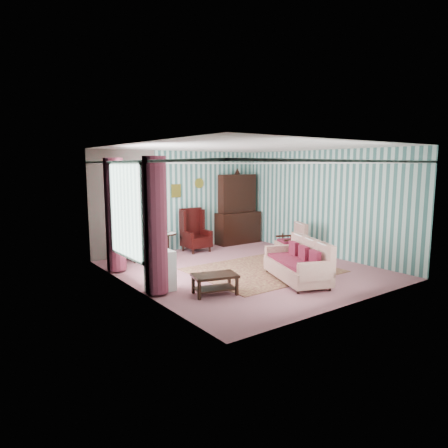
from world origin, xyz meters
TOP-DOWN VIEW (x-y plane):
  - floor at (0.00, 0.00)m, footprint 6.00×6.00m
  - room_shell at (-0.62, 0.18)m, footprint 5.53×6.02m
  - bookcase at (-1.35, 2.84)m, footprint 0.80×0.28m
  - dresser_hutch at (1.90, 2.72)m, footprint 1.50×0.56m
  - wingback_left at (-1.60, 2.45)m, footprint 0.76×0.80m
  - wingback_right at (0.15, 2.45)m, footprint 0.76×0.80m
  - seated_woman at (-1.60, 2.45)m, footprint 0.44×0.40m
  - round_side_table at (-0.70, 2.60)m, footprint 0.50×0.50m
  - nest_table at (2.47, 0.90)m, footprint 0.45×0.38m
  - plant_stand at (-2.40, -0.30)m, footprint 0.55×0.35m
  - rug at (0.30, -0.30)m, footprint 3.20×2.60m
  - sofa at (0.30, -1.39)m, footprint 1.62×2.09m
  - floral_armchair at (1.86, 0.34)m, footprint 0.97×0.99m
  - coffee_table at (-1.64, -1.10)m, footprint 0.96×0.73m
  - potted_plant_a at (-2.47, -0.44)m, footprint 0.47×0.44m
  - potted_plant_b at (-2.29, -0.15)m, footprint 0.26×0.22m
  - potted_plant_c at (-2.53, -0.24)m, footprint 0.24×0.24m

SIDE VIEW (x-z plane):
  - floor at x=0.00m, z-range 0.00..0.00m
  - rug at x=0.30m, z-range 0.00..0.01m
  - coffee_table at x=-1.64m, z-range 0.00..0.40m
  - nest_table at x=2.47m, z-range 0.00..0.54m
  - round_side_table at x=-0.70m, z-range 0.00..0.60m
  - plant_stand at x=-2.40m, z-range 0.00..0.80m
  - floral_armchair at x=1.86m, z-range 0.00..0.87m
  - sofa at x=0.30m, z-range 0.00..0.90m
  - seated_woman at x=-1.60m, z-range 0.00..1.18m
  - wingback_left at x=-1.60m, z-range 0.00..1.25m
  - wingback_right at x=0.15m, z-range 0.00..1.25m
  - potted_plant_c at x=-2.53m, z-range 0.80..1.15m
  - potted_plant_a at x=-2.47m, z-range 0.80..1.23m
  - potted_plant_b at x=-2.29m, z-range 0.80..1.26m
  - bookcase at x=-1.35m, z-range 0.00..2.24m
  - dresser_hutch at x=1.90m, z-range 0.00..2.36m
  - room_shell at x=-0.62m, z-range 0.55..3.46m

